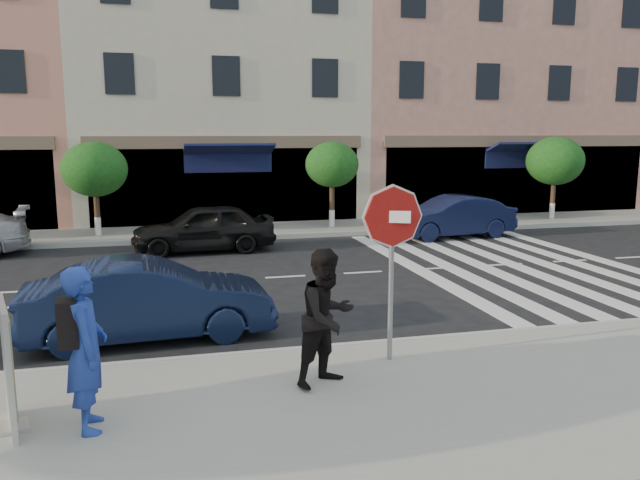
{
  "coord_description": "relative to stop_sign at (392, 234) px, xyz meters",
  "views": [
    {
      "loc": [
        -2.77,
        -10.71,
        3.51
      ],
      "look_at": [
        0.16,
        1.12,
        1.4
      ],
      "focal_mm": 35.0,
      "sensor_mm": 36.0,
      "label": 1
    }
  ],
  "objects": [
    {
      "name": "poster_board",
      "position": [
        -4.97,
        -1.03,
        -1.19
      ],
      "size": [
        0.42,
        0.95,
        1.49
      ],
      "rotation": [
        0.0,
        0.0,
        0.27
      ],
      "color": "beige",
      "rests_on": "sidewalk_near"
    },
    {
      "name": "car_far_right",
      "position": [
        6.14,
        10.72,
        -1.35
      ],
      "size": [
        4.4,
        1.93,
        1.4
      ],
      "primitive_type": "imported",
      "rotation": [
        0.0,
        0.0,
        -1.46
      ],
      "color": "black",
      "rests_on": "ground"
    },
    {
      "name": "stop_sign",
      "position": [
        0.0,
        0.0,
        0.0
      ],
      "size": [
        0.87,
        0.37,
        2.63
      ],
      "rotation": [
        0.0,
        0.0,
        -0.37
      ],
      "color": "gray",
      "rests_on": "sidewalk_near"
    },
    {
      "name": "building_centre",
      "position": [
        -0.89,
        19.33,
        3.45
      ],
      "size": [
        11.0,
        9.0,
        11.0
      ],
      "primitive_type": "cube",
      "color": "beige",
      "rests_on": "ground"
    },
    {
      "name": "sidewalk_near",
      "position": [
        -0.39,
        -1.42,
        -1.98
      ],
      "size": [
        60.0,
        4.5,
        0.15
      ],
      "primitive_type": "cube",
      "color": "gray",
      "rests_on": "ground"
    },
    {
      "name": "sidewalk_far",
      "position": [
        -0.39,
        13.33,
        -1.98
      ],
      "size": [
        60.0,
        3.0,
        0.15
      ],
      "primitive_type": "cube",
      "color": "gray",
      "rests_on": "ground"
    },
    {
      "name": "street_tree_ea",
      "position": [
        11.61,
        13.13,
        0.34
      ],
      "size": [
        2.2,
        2.2,
        3.19
      ],
      "color": "#473323",
      "rests_on": "sidewalk_far"
    },
    {
      "name": "car_near_mid",
      "position": [
        -3.5,
        2.32,
        -1.37
      ],
      "size": [
        4.25,
        1.69,
        1.38
      ],
      "primitive_type": "imported",
      "rotation": [
        0.0,
        0.0,
        1.63
      ],
      "color": "#0E1733",
      "rests_on": "ground"
    },
    {
      "name": "street_tree_c",
      "position": [
        2.61,
        13.13,
        0.3
      ],
      "size": [
        1.9,
        1.9,
        3.04
      ],
      "color": "#473323",
      "rests_on": "sidewalk_far"
    },
    {
      "name": "car_far_mid",
      "position": [
        -2.12,
        10.17,
        -1.34
      ],
      "size": [
        4.25,
        1.89,
        1.42
      ],
      "primitive_type": "imported",
      "rotation": [
        0.0,
        0.0,
        -1.52
      ],
      "color": "black",
      "rests_on": "ground"
    },
    {
      "name": "building_east_mid",
      "position": [
        11.11,
        19.33,
        4.45
      ],
      "size": [
        13.0,
        9.0,
        13.0
      ],
      "primitive_type": "cube",
      "color": "tan",
      "rests_on": "ground"
    },
    {
      "name": "ground",
      "position": [
        -0.39,
        2.33,
        -2.05
      ],
      "size": [
        120.0,
        120.0,
        0.0
      ],
      "primitive_type": "plane",
      "color": "black",
      "rests_on": "ground"
    },
    {
      "name": "photographer",
      "position": [
        -4.1,
        -1.24,
        -0.95
      ],
      "size": [
        0.52,
        0.73,
        1.91
      ],
      "primitive_type": "imported",
      "rotation": [
        0.0,
        0.0,
        1.66
      ],
      "color": "navy",
      "rests_on": "sidewalk_near"
    },
    {
      "name": "street_tree_wb",
      "position": [
        -5.39,
        13.13,
        0.25
      ],
      "size": [
        2.1,
        2.1,
        3.06
      ],
      "color": "#473323",
      "rests_on": "sidewalk_far"
    },
    {
      "name": "walker",
      "position": [
        -1.13,
        -0.63,
        -0.97
      ],
      "size": [
        1.13,
        1.06,
        1.86
      ],
      "primitive_type": "imported",
      "rotation": [
        0.0,
        0.0,
        0.51
      ],
      "color": "black",
      "rests_on": "sidewalk_near"
    }
  ]
}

